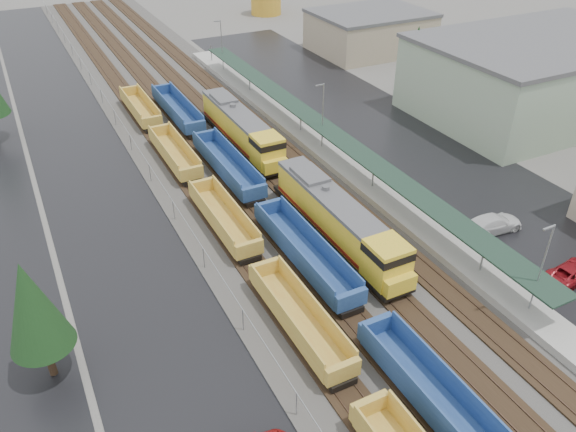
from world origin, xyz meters
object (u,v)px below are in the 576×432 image
at_px(locomotive_lead, 340,221).
at_px(well_string_blue, 362,317).
at_px(locomotive_trail, 242,130).
at_px(parked_car_east_b, 572,272).
at_px(well_string_yellow, 299,319).
at_px(parked_car_east_c, 493,223).

bearing_deg(locomotive_lead, well_string_blue, -112.62).
distance_m(locomotive_trail, well_string_blue, 30.88).
xyz_separation_m(locomotive_lead, parked_car_east_b, (13.81, -12.48, -1.61)).
distance_m(well_string_blue, parked_car_east_b, 18.04).
height_order(locomotive_trail, well_string_blue, locomotive_trail).
relative_size(well_string_blue, parked_car_east_b, 20.26).
bearing_deg(well_string_yellow, parked_car_east_b, -12.33).
bearing_deg(parked_car_east_c, locomotive_lead, 75.99).
relative_size(well_string_yellow, parked_car_east_c, 18.00).
relative_size(locomotive_lead, parked_car_east_c, 3.45).
xyz_separation_m(locomotive_lead, well_string_yellow, (-8.00, -7.71, -1.18)).
height_order(well_string_yellow, well_string_blue, well_string_blue).
xyz_separation_m(well_string_blue, parked_car_east_c, (17.19, 5.05, -0.36)).
relative_size(well_string_blue, parked_car_east_c, 18.13).
bearing_deg(well_string_blue, locomotive_lead, 67.38).
relative_size(locomotive_lead, well_string_yellow, 0.19).
distance_m(locomotive_lead, well_string_yellow, 11.17).
distance_m(well_string_yellow, well_string_blue, 4.42).
bearing_deg(parked_car_east_c, well_string_blue, 111.39).
height_order(locomotive_trail, parked_car_east_c, locomotive_trail).
bearing_deg(well_string_blue, locomotive_trail, 82.55).
distance_m(locomotive_trail, well_string_yellow, 29.83).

